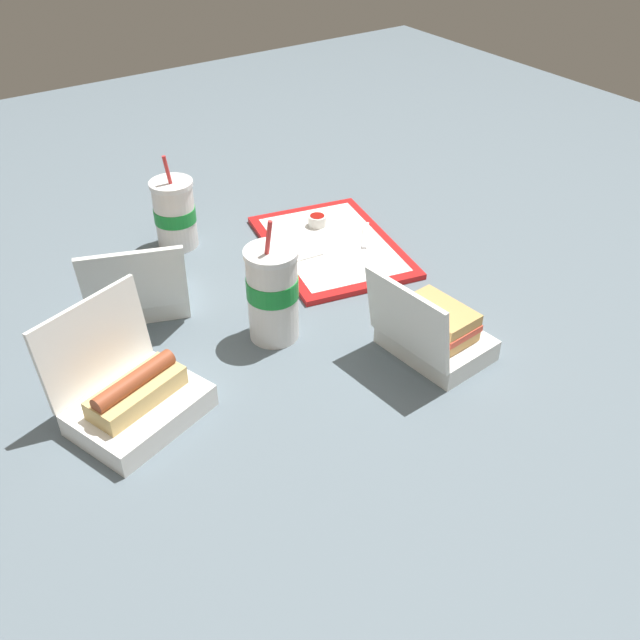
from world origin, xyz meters
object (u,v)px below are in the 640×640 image
clamshell_sandwich_right (434,332)px  soda_cup_corner (273,293)px  clamshell_hotdog_back (138,289)px  clamshell_hotdog_corner (133,397)px  ketchup_cup (317,220)px  food_tray (331,246)px  soda_cup_front (175,214)px  plastic_fork (365,235)px

clamshell_sandwich_right → soda_cup_corner: (-0.20, -0.20, 0.05)m
clamshell_hotdog_back → clamshell_hotdog_corner: bearing=-23.7°
ketchup_cup → clamshell_hotdog_back: size_ratio=0.17×
clamshell_hotdog_corner → ketchup_cup: bearing=120.7°
food_tray → clamshell_hotdog_corner: bearing=-65.2°
ketchup_cup → clamshell_hotdog_corner: 0.66m
clamshell_sandwich_right → clamshell_hotdog_corner: (-0.14, -0.49, -0.00)m
clamshell_sandwich_right → soda_cup_front: 0.63m
food_tray → soda_cup_corner: size_ratio=1.75×
clamshell_hotdog_back → clamshell_sandwich_right: 0.56m
clamshell_hotdog_back → food_tray: bearing=86.5°
ketchup_cup → soda_cup_corner: size_ratio=0.17×
plastic_fork → soda_cup_front: size_ratio=0.53×
clamshell_hotdog_back → plastic_fork: bearing=85.3°
ketchup_cup → plastic_fork: (0.10, 0.06, -0.01)m
food_tray → clamshell_hotdog_back: 0.43m
ketchup_cup → soda_cup_front: 0.31m
ketchup_cup → plastic_fork: size_ratio=0.36×
plastic_fork → clamshell_hotdog_corner: bearing=-29.3°
clamshell_sandwich_right → soda_cup_corner: 0.29m
clamshell_hotdog_back → clamshell_sandwich_right: size_ratio=1.25×
food_tray → clamshell_hotdog_corner: (0.25, -0.55, 0.04)m
ketchup_cup → soda_cup_front: bearing=-112.6°
food_tray → plastic_fork: (0.02, 0.08, 0.01)m
food_tray → soda_cup_front: 0.34m
clamshell_sandwich_right → soda_cup_front: bearing=-161.1°
soda_cup_corner → ketchup_cup: bearing=134.7°
food_tray → ketchup_cup: bearing=166.8°
ketchup_cup → clamshell_sandwich_right: 0.48m
food_tray → soda_cup_corner: (0.19, -0.26, 0.09)m
plastic_fork → clamshell_sandwich_right: size_ratio=0.58×
clamshell_hotdog_back → clamshell_sandwich_right: (0.42, 0.37, 0.00)m
plastic_fork → clamshell_hotdog_back: size_ratio=0.46×
clamshell_sandwich_right → soda_cup_front: size_ratio=0.91×
food_tray → soda_cup_corner: soda_cup_corner is taller
ketchup_cup → clamshell_hotdog_back: (0.06, -0.45, 0.01)m
clamshell_hotdog_back → clamshell_hotdog_corner: (0.28, -0.12, 0.00)m
soda_cup_front → clamshell_sandwich_right: bearing=18.9°
soda_cup_front → soda_cup_corner: soda_cup_corner is taller
clamshell_hotdog_corner → soda_cup_corner: (-0.06, 0.29, 0.05)m
food_tray → clamshell_sandwich_right: (0.39, -0.06, 0.04)m
plastic_fork → clamshell_hotdog_back: 0.51m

